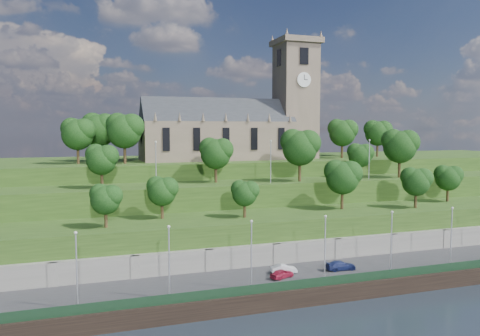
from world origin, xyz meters
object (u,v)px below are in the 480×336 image
object	(u,v)px
car_middle	(284,269)
car_right	(341,265)
church	(239,124)
car_left	(282,274)

from	to	relation	value
car_middle	car_right	xyz separation A→B (m)	(8.07, -1.10, 0.04)
church	car_right	xyz separation A→B (m)	(1.60, -40.00, -19.90)
church	car_right	size ratio (longest dim) A/B	9.01
car_left	car_right	xyz separation A→B (m)	(9.13, 0.71, 0.04)
church	car_middle	size ratio (longest dim) A/B	10.86
car_middle	car_right	bearing A→B (deg)	-89.13
car_right	car_middle	bearing A→B (deg)	84.82
car_left	car_middle	world-z (taller)	car_middle
car_middle	car_right	distance (m)	8.15
church	car_middle	distance (m)	44.18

